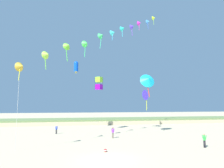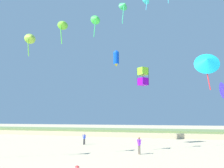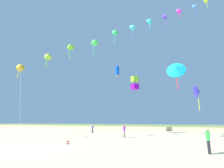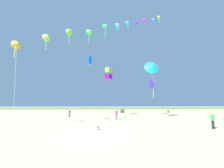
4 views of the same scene
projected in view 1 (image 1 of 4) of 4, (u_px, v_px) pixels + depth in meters
name	position (u px, v px, depth m)	size (l,w,h in m)	color
ground_plane	(107.00, 160.00, 19.30)	(240.00, 240.00, 0.00)	beige
dune_ridge	(86.00, 121.00, 57.23)	(120.00, 12.04, 1.34)	#BFAE8B
person_near_left	(204.00, 139.00, 24.93)	(0.34, 0.59, 1.75)	black
person_near_right	(56.00, 129.00, 36.66)	(0.56, 0.25, 1.60)	black
person_mid_center	(113.00, 132.00, 31.94)	(0.56, 0.40, 1.75)	#726656
kite_banner_string	(113.00, 33.00, 37.14)	(27.06, 24.05, 28.17)	gold
large_kite_low_lead	(99.00, 83.00, 41.51)	(1.68, 1.68, 2.63)	#890AC7
large_kite_mid_trail	(76.00, 67.00, 43.03)	(1.07, 1.11, 2.71)	blue
large_kite_high_solo	(148.00, 80.00, 37.01)	(2.81, 1.99, 4.69)	#16C2E8
large_kite_outer_drift	(147.00, 95.00, 45.31)	(1.61, 2.50, 4.71)	#3B29D6
beach_ball	(105.00, 150.00, 22.58)	(0.36, 0.36, 0.36)	red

